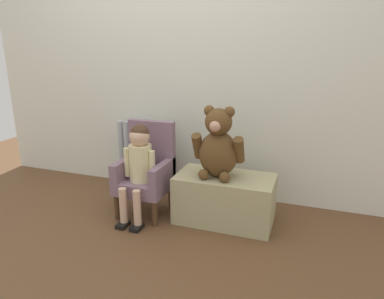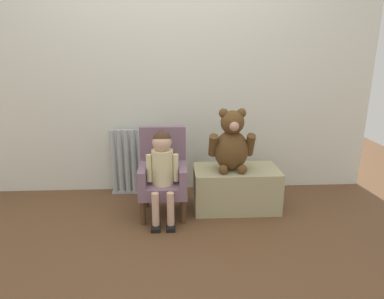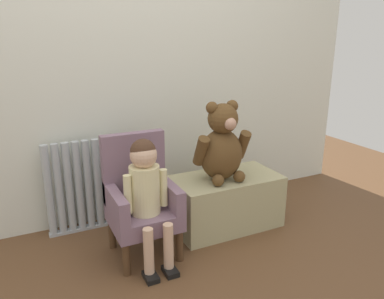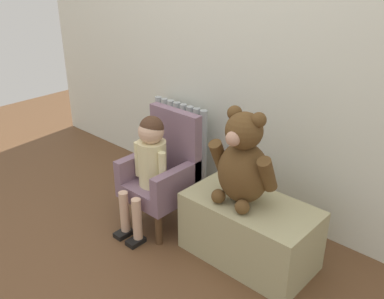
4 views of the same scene
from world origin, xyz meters
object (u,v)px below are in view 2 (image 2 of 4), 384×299
(radiator, at_px, (137,162))
(large_teddy_bear, at_px, (232,144))
(child_figure, at_px, (162,163))
(low_bench, at_px, (236,188))
(child_armchair, at_px, (163,174))

(radiator, height_order, large_teddy_bear, large_teddy_bear)
(child_figure, relative_size, low_bench, 1.02)
(child_figure, bearing_deg, large_teddy_bear, 14.18)
(radiator, height_order, child_armchair, child_armchair)
(child_armchair, height_order, child_figure, child_figure)
(large_teddy_bear, bearing_deg, radiator, 154.92)
(child_figure, xyz_separation_m, large_teddy_bear, (0.56, 0.14, 0.11))
(radiator, bearing_deg, child_figure, -64.10)
(radiator, xyz_separation_m, large_teddy_bear, (0.82, -0.38, 0.28))
(child_figure, relative_size, large_teddy_bear, 1.41)
(radiator, distance_m, low_bench, 0.96)
(low_bench, bearing_deg, child_figure, -165.29)
(child_figure, bearing_deg, radiator, 115.90)
(large_teddy_bear, bearing_deg, child_figure, -165.82)
(low_bench, bearing_deg, child_armchair, -175.32)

